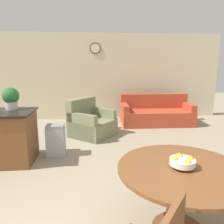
# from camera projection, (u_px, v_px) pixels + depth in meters

# --- Properties ---
(wall_back) EXTENTS (8.00, 0.09, 2.70)m
(wall_back) POSITION_uv_depth(u_px,v_px,m) (98.00, 77.00, 6.99)
(wall_back) COLOR beige
(wall_back) RESTS_ON ground_plane
(dining_table) EXTENTS (1.27, 1.27, 0.73)m
(dining_table) POSITION_uv_depth(u_px,v_px,m) (181.00, 183.00, 2.18)
(dining_table) COLOR brown
(dining_table) RESTS_ON ground_plane
(fruit_bowl) EXTENTS (0.25, 0.25, 0.12)m
(fruit_bowl) POSITION_uv_depth(u_px,v_px,m) (183.00, 162.00, 2.13)
(fruit_bowl) COLOR silver
(fruit_bowl) RESTS_ON dining_table
(kitchen_island) EXTENTS (1.10, 0.80, 0.93)m
(kitchen_island) POSITION_uv_depth(u_px,v_px,m) (3.00, 137.00, 3.85)
(kitchen_island) COLOR brown
(kitchen_island) RESTS_ON ground_plane
(potted_plant) EXTENTS (0.29, 0.29, 0.40)m
(potted_plant) POSITION_uv_depth(u_px,v_px,m) (11.00, 98.00, 3.90)
(potted_plant) COLOR beige
(potted_plant) RESTS_ON kitchen_island
(trash_bin) EXTENTS (0.34, 0.27, 0.61)m
(trash_bin) POSITION_uv_depth(u_px,v_px,m) (56.00, 140.00, 4.17)
(trash_bin) COLOR #9E9EA3
(trash_bin) RESTS_ON ground_plane
(couch) EXTENTS (2.08, 1.01, 0.85)m
(couch) POSITION_uv_depth(u_px,v_px,m) (156.00, 114.00, 6.50)
(couch) COLOR #B24228
(couch) RESTS_ON ground_plane
(armchair) EXTENTS (1.27, 1.28, 0.91)m
(armchair) POSITION_uv_depth(u_px,v_px,m) (91.00, 123.00, 5.40)
(armchair) COLOR #7A7F5B
(armchair) RESTS_ON ground_plane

